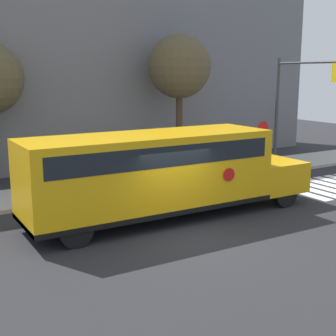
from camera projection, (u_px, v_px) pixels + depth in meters
ground_plane at (185, 235)px, 14.24m from camera, size 60.00×60.00×0.00m
sidewalk_strip at (101, 188)px, 19.70m from camera, size 44.00×3.00×0.15m
building_backdrop at (49, 62)px, 24.12m from camera, size 32.00×4.00×10.75m
crosswalk_stripes at (333, 186)px, 20.45m from camera, size 4.70×3.20×0.01m
school_bus at (160, 170)px, 15.51m from camera, size 10.35×2.57×2.91m
stop_sign at (262, 140)px, 22.40m from camera, size 0.63×0.10×2.59m
traffic_light at (295, 98)px, 21.81m from camera, size 0.28×3.68×5.55m
tree_far_sidewalk at (179, 67)px, 23.52m from camera, size 3.20×3.20×6.76m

